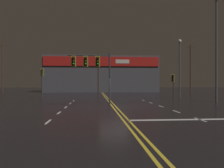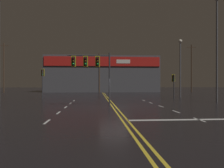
{
  "view_description": "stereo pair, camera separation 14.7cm",
  "coord_description": "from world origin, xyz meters",
  "views": [
    {
      "loc": [
        -1.75,
        -19.06,
        2.04
      ],
      "look_at": [
        0.0,
        2.53,
        2.0
      ],
      "focal_mm": 35.0,
      "sensor_mm": 36.0,
      "label": 1
    },
    {
      "loc": [
        -1.61,
        -19.07,
        2.04
      ],
      "look_at": [
        0.0,
        2.53,
        2.0
      ],
      "focal_mm": 35.0,
      "sensor_mm": 36.0,
      "label": 2
    }
  ],
  "objects": [
    {
      "name": "ground_plane",
      "position": [
        0.0,
        0.0,
        0.0
      ],
      "size": [
        200.0,
        200.0,
        0.0
      ],
      "primitive_type": "plane",
      "color": "black"
    },
    {
      "name": "road_markings",
      "position": [
        0.7,
        -1.19,
        0.0
      ],
      "size": [
        12.52,
        60.0,
        0.01
      ],
      "color": "gold",
      "rests_on": "ground"
    },
    {
      "name": "traffic_signal_median",
      "position": [
        -2.05,
        1.04,
        3.78
      ],
      "size": [
        3.92,
        0.36,
        4.88
      ],
      "color": "#38383D",
      "rests_on": "ground"
    },
    {
      "name": "traffic_signal_corner_northeast",
      "position": [
        8.75,
        9.31,
        2.41
      ],
      "size": [
        0.42,
        0.36,
        3.28
      ],
      "color": "#38383D",
      "rests_on": "ground"
    },
    {
      "name": "traffic_signal_corner_northwest",
      "position": [
        -8.53,
        9.99,
        2.93
      ],
      "size": [
        0.42,
        0.36,
        3.99
      ],
      "color": "#38383D",
      "rests_on": "ground"
    },
    {
      "name": "streetlight_median_approach",
      "position": [
        10.77,
        12.09,
        5.53
      ],
      "size": [
        0.56,
        0.56,
        8.55
      ],
      "color": "#59595E",
      "rests_on": "ground"
    },
    {
      "name": "streetlight_far_left",
      "position": [
        11.48,
        3.62,
        7.18
      ],
      "size": [
        0.56,
        0.56,
        11.56
      ],
      "color": "#59595E",
      "rests_on": "ground"
    },
    {
      "name": "building_backdrop",
      "position": [
        0.0,
        36.61,
        4.38
      ],
      "size": [
        27.4,
        10.23,
        8.73
      ],
      "color": "#4C4C51",
      "rests_on": "ground"
    },
    {
      "name": "utility_pole_row",
      "position": [
        -0.45,
        31.66,
        5.53
      ],
      "size": [
        45.77,
        0.26,
        11.37
      ],
      "color": "#4C3828",
      "rests_on": "ground"
    }
  ]
}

